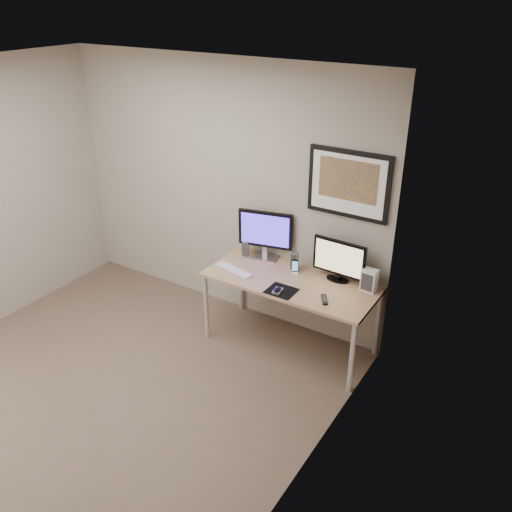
% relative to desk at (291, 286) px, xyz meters
% --- Properties ---
extents(floor, '(3.60, 3.60, 0.00)m').
position_rel_desk_xyz_m(floor, '(-1.00, -1.35, -0.66)').
color(floor, brown).
rests_on(floor, ground).
extents(room, '(3.60, 3.60, 3.60)m').
position_rel_desk_xyz_m(room, '(-1.00, -0.90, 0.98)').
color(room, white).
rests_on(room, ground).
extents(desk, '(1.60, 0.70, 0.73)m').
position_rel_desk_xyz_m(desk, '(0.00, 0.00, 0.00)').
color(desk, '#956B48').
rests_on(desk, floor).
extents(framed_art, '(0.75, 0.04, 0.60)m').
position_rel_desk_xyz_m(framed_art, '(0.35, 0.33, 0.96)').
color(framed_art, black).
rests_on(framed_art, room).
extents(monitor_large, '(0.54, 0.22, 0.49)m').
position_rel_desk_xyz_m(monitor_large, '(-0.43, 0.25, 0.34)').
color(monitor_large, '#A6A6AB').
rests_on(monitor_large, desk).
extents(monitor_tv, '(0.51, 0.13, 0.40)m').
position_rel_desk_xyz_m(monitor_tv, '(0.37, 0.21, 0.28)').
color(monitor_tv, black).
rests_on(monitor_tv, desk).
extents(speaker_left, '(0.08, 0.08, 0.17)m').
position_rel_desk_xyz_m(speaker_left, '(-0.62, 0.19, 0.15)').
color(speaker_left, '#A6A6AB').
rests_on(speaker_left, desk).
extents(speaker_right, '(0.08, 0.08, 0.19)m').
position_rel_desk_xyz_m(speaker_right, '(-0.07, 0.20, 0.16)').
color(speaker_right, '#A6A6AB').
rests_on(speaker_right, desk).
extents(phone_dock, '(0.09, 0.09, 0.14)m').
position_rel_desk_xyz_m(phone_dock, '(-0.03, 0.13, 0.14)').
color(phone_dock, black).
rests_on(phone_dock, desk).
extents(keyboard, '(0.44, 0.20, 0.01)m').
position_rel_desk_xyz_m(keyboard, '(-0.55, -0.13, 0.07)').
color(keyboard, '#B9B9BD').
rests_on(keyboard, desk).
extents(mousepad, '(0.26, 0.23, 0.00)m').
position_rel_desk_xyz_m(mousepad, '(0.02, -0.23, 0.07)').
color(mousepad, black).
rests_on(mousepad, desk).
extents(mouse, '(0.08, 0.12, 0.04)m').
position_rel_desk_xyz_m(mouse, '(0.01, -0.26, 0.09)').
color(mouse, black).
rests_on(mouse, mousepad).
extents(remote, '(0.12, 0.16, 0.02)m').
position_rel_desk_xyz_m(remote, '(0.41, -0.17, 0.08)').
color(remote, black).
rests_on(remote, desk).
extents(fan_unit, '(0.14, 0.11, 0.21)m').
position_rel_desk_xyz_m(fan_unit, '(0.67, 0.19, 0.17)').
color(fan_unit, silver).
rests_on(fan_unit, desk).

